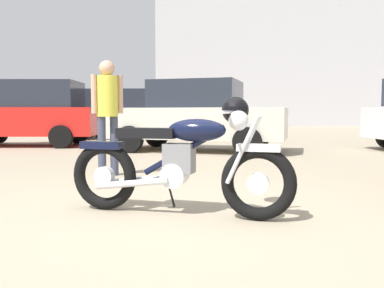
% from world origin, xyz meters
% --- Properties ---
extents(ground_plane, '(80.00, 80.00, 0.00)m').
position_xyz_m(ground_plane, '(0.00, 0.00, 0.00)').
color(ground_plane, gray).
extents(vintage_motorcycle, '(2.07, 0.73, 1.07)m').
position_xyz_m(vintage_motorcycle, '(0.04, 0.06, 0.49)').
color(vintage_motorcycle, black).
rests_on(vintage_motorcycle, ground_plane).
extents(bystander, '(0.40, 0.30, 1.66)m').
position_xyz_m(bystander, '(-1.32, 2.17, 1.02)').
color(bystander, '#383D51').
rests_on(bystander, ground_plane).
extents(pale_sedan_back, '(4.44, 2.48, 1.67)m').
position_xyz_m(pale_sedan_back, '(-0.40, 6.14, 0.84)').
color(pale_sedan_back, black).
rests_on(pale_sedan_back, ground_plane).
extents(red_hatchback_near, '(4.06, 2.16, 1.78)m').
position_xyz_m(red_hatchback_near, '(-5.14, 7.17, 0.92)').
color(red_hatchback_near, black).
rests_on(red_hatchback_near, ground_plane).
extents(white_estate_far, '(4.83, 2.27, 1.74)m').
position_xyz_m(white_estate_far, '(-3.19, 10.72, 0.94)').
color(white_estate_far, black).
rests_on(white_estate_far, ground_plane).
extents(dark_sedan_left, '(4.85, 2.32, 1.74)m').
position_xyz_m(dark_sedan_left, '(-8.57, 15.19, 0.94)').
color(dark_sedan_left, black).
rests_on(dark_sedan_left, ground_plane).
extents(industrial_building, '(21.87, 10.60, 10.94)m').
position_xyz_m(industrial_building, '(5.16, 29.59, 5.48)').
color(industrial_building, '#B2B2B7').
rests_on(industrial_building, ground_plane).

